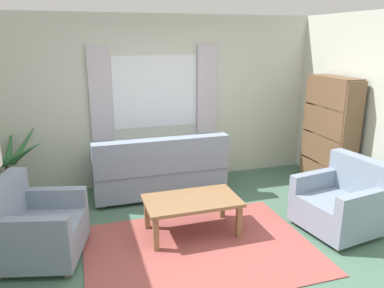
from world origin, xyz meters
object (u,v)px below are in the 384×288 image
(armchair_right, at_px, (342,202))
(coffee_table, at_px, (192,203))
(potted_plant, at_px, (8,171))
(bookshelf, at_px, (328,140))
(couch, at_px, (159,171))
(armchair_left, at_px, (35,228))

(armchair_right, bearing_deg, coffee_table, -113.28)
(potted_plant, bearing_deg, bookshelf, -9.20)
(couch, bearing_deg, coffee_table, 95.39)
(armchair_right, distance_m, bookshelf, 1.32)
(couch, distance_m, bookshelf, 2.54)
(armchair_right, height_order, bookshelf, bookshelf)
(armchair_right, relative_size, potted_plant, 0.79)
(armchair_left, bearing_deg, couch, -37.83)
(couch, height_order, coffee_table, couch)
(bookshelf, bearing_deg, armchair_left, 99.37)
(armchair_right, bearing_deg, armchair_left, -105.91)
(couch, relative_size, coffee_table, 1.73)
(couch, xyz_separation_m, potted_plant, (-2.03, 0.14, 0.18))
(potted_plant, xyz_separation_m, bookshelf, (4.47, -0.72, 0.25))
(couch, bearing_deg, potted_plant, -3.83)
(armchair_left, height_order, potted_plant, potted_plant)
(bookshelf, bearing_deg, armchair_right, 152.37)
(couch, distance_m, coffee_table, 1.24)
(couch, relative_size, armchair_left, 1.87)
(couch, bearing_deg, armchair_right, 137.76)
(bookshelf, bearing_deg, coffee_table, 105.62)
(armchair_left, distance_m, coffee_table, 1.72)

